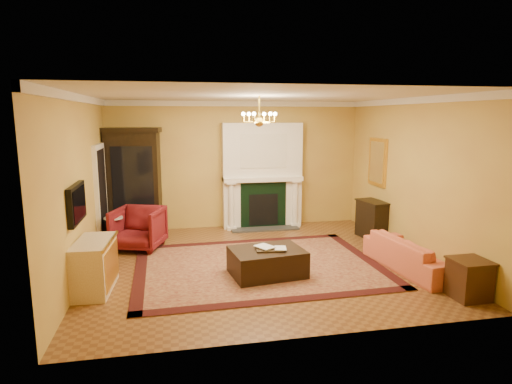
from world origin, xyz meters
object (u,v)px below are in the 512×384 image
object	(u,v)px
wingback_armchair	(138,226)
leather_ottoman	(267,262)
pedestal_table	(114,231)
china_cabinet	(134,184)
console_table	(372,220)
end_table	(469,280)
commode	(94,266)
coral_sofa	(412,249)

from	to	relation	value
wingback_armchair	leather_ottoman	xyz separation A→B (m)	(2.22, -1.93, -0.23)
pedestal_table	china_cabinet	bearing A→B (deg)	73.69
pedestal_table	leather_ottoman	world-z (taller)	pedestal_table
wingback_armchair	console_table	world-z (taller)	wingback_armchair
wingback_armchair	end_table	xyz separation A→B (m)	(4.94, -3.40, -0.19)
console_table	leather_ottoman	xyz separation A→B (m)	(-2.78, -1.79, -0.16)
wingback_armchair	commode	world-z (taller)	wingback_armchair
console_table	leather_ottoman	world-z (taller)	console_table
pedestal_table	leather_ottoman	xyz separation A→B (m)	(2.70, -2.01, -0.15)
china_cabinet	commode	distance (m)	3.34
china_cabinet	pedestal_table	xyz separation A→B (m)	(-0.33, -1.13, -0.77)
pedestal_table	leather_ottoman	bearing A→B (deg)	-36.55
end_table	leather_ottoman	size ratio (longest dim) A/B	0.48
china_cabinet	leather_ottoman	distance (m)	4.04
commode	console_table	world-z (taller)	console_table
commode	console_table	distance (m)	5.82
china_cabinet	console_table	xyz separation A→B (m)	(5.15, -1.35, -0.75)
coral_sofa	leather_ottoman	world-z (taller)	coral_sofa
coral_sofa	pedestal_table	bearing A→B (deg)	60.65
pedestal_table	coral_sofa	distance (m)	5.70
end_table	coral_sofa	bearing A→B (deg)	97.89
wingback_armchair	leather_ottoman	bearing A→B (deg)	-22.59
commode	end_table	xyz separation A→B (m)	(5.45, -1.37, -0.11)
china_cabinet	commode	bearing A→B (deg)	-89.70
coral_sofa	console_table	world-z (taller)	console_table
china_cabinet	coral_sofa	world-z (taller)	china_cabinet
china_cabinet	console_table	bearing A→B (deg)	-8.02
wingback_armchair	coral_sofa	distance (m)	5.23
pedestal_table	coral_sofa	world-z (taller)	coral_sofa
pedestal_table	commode	bearing A→B (deg)	-90.82
coral_sofa	leather_ottoman	size ratio (longest dim) A/B	1.64
end_table	china_cabinet	bearing A→B (deg)	137.87
commode	end_table	bearing A→B (deg)	-10.66
end_table	console_table	distance (m)	3.25
wingback_armchair	end_table	size ratio (longest dim) A/B	1.67
wingback_armchair	pedestal_table	xyz separation A→B (m)	(-0.48, 0.07, -0.08)
china_cabinet	console_table	distance (m)	5.38
pedestal_table	end_table	size ratio (longest dim) A/B	1.18
wingback_armchair	commode	distance (m)	2.09
pedestal_table	end_table	bearing A→B (deg)	-32.64
commode	coral_sofa	bearing A→B (deg)	2.12
end_table	leather_ottoman	world-z (taller)	end_table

